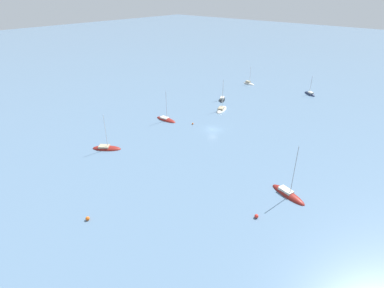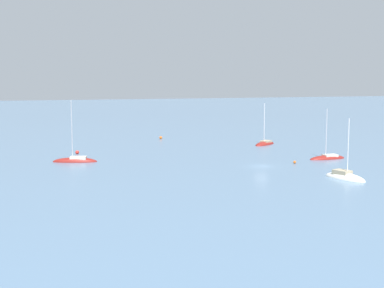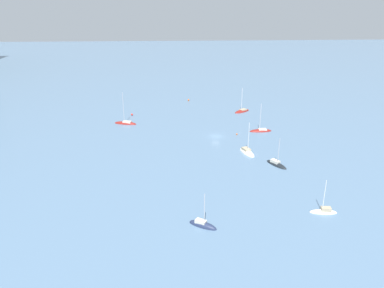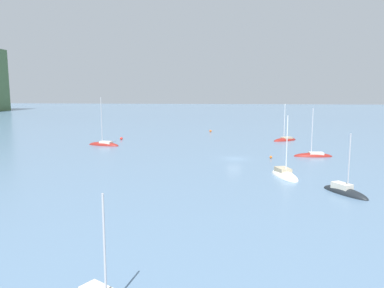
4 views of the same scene
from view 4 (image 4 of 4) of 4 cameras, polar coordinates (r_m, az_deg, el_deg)
ground_plane at (r=73.40m, az=6.43°, el=-2.24°), size 600.00×600.00×0.00m
sailboat_0 at (r=59.68m, az=13.90°, el=-4.74°), size 7.86×4.72×10.43m
sailboat_2 at (r=79.34m, az=17.98°, el=-1.76°), size 2.84×7.79×10.47m
sailboat_3 at (r=52.49m, az=22.24°, el=-6.87°), size 7.11×5.32×8.65m
sailboat_4 at (r=93.11m, az=-13.27°, el=-0.14°), size 4.47×8.60×12.43m
sailboat_6 at (r=102.32m, az=13.98°, el=0.55°), size 6.69×7.69×10.51m
mooring_buoy_0 at (r=102.46m, az=-10.71°, el=0.83°), size 0.75×0.75×0.75m
mooring_buoy_1 at (r=74.85m, az=11.92°, el=-1.97°), size 0.51×0.51×0.51m
mooring_buoy_2 at (r=119.44m, az=2.84°, el=1.99°), size 0.74×0.74×0.74m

